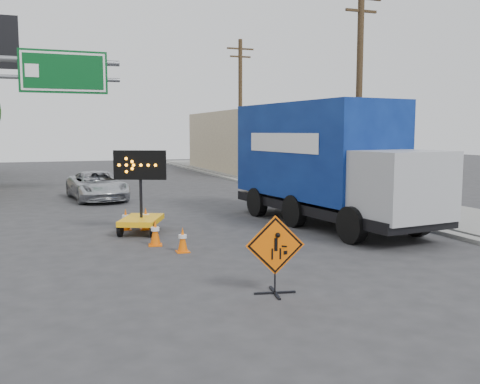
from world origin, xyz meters
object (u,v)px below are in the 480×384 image
construction_sign (275,252)px  pickup_truck (97,186)px  arrow_board (141,214)px  box_truck (326,170)px

construction_sign → pickup_truck: 15.96m
arrow_board → pickup_truck: size_ratio=0.54×
pickup_truck → box_truck: 11.49m
pickup_truck → box_truck: size_ratio=0.54×
construction_sign → arrow_board: size_ratio=0.60×
pickup_truck → box_truck: bearing=-60.9°
arrow_board → construction_sign: bearing=-56.1°
pickup_truck → arrow_board: bearing=-92.9°
construction_sign → pickup_truck: (-1.85, 15.85, -0.15)m
construction_sign → arrow_board: (-1.34, 7.10, -0.23)m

